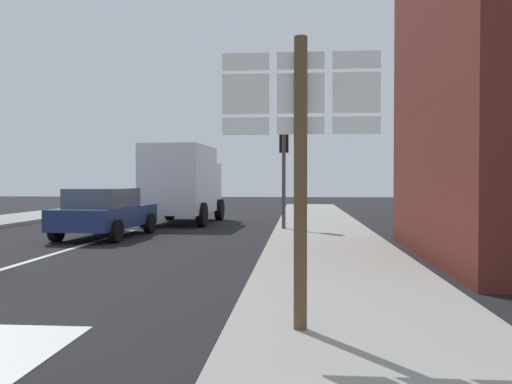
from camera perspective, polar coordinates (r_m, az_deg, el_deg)
The scene contains 7 objects.
ground_plane at distance 16.96m, azimuth -14.96°, elevation -4.59°, with size 80.00×80.00×0.00m, color black.
sidewalk_right at distance 14.01m, azimuth 7.63°, elevation -5.49°, with size 3.07×44.00×0.14m, color gray.
lane_centre_stripe at distance 13.28m, azimuth -20.78°, elevation -6.20°, with size 0.16×12.00×0.01m, color silver.
sedan_far at distance 16.70m, azimuth -15.73°, elevation -2.07°, with size 2.19×4.31×1.47m.
delivery_truck at distance 21.50m, azimuth -7.76°, elevation 1.06°, with size 2.66×5.09×3.05m.
route_sign_post at distance 5.64m, azimuth 4.76°, elevation 4.28°, with size 1.66×0.14×3.20m.
traffic_light_near_right at distance 17.65m, azimuth 2.99°, elevation 4.16°, with size 0.30×0.49×3.52m.
Camera 1 is at (5.65, -5.90, 1.70)m, focal length 37.60 mm.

